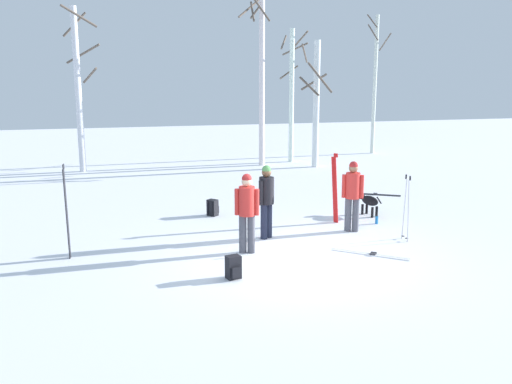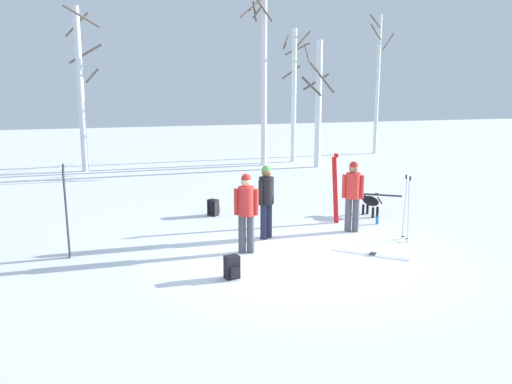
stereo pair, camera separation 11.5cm
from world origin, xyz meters
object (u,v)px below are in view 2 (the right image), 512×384
object	(u,v)px
ski_pair_planted_1	(335,188)
ski_poles_0	(407,206)
birch_tree_3	(318,103)
ski_pair_planted_0	(66,212)
birch_tree_4	(378,83)
person_0	(353,192)
water_bottle_0	(377,220)
person_2	(266,197)
dog	(369,201)
backpack_0	(232,267)
birch_tree_0	(81,86)
person_1	(246,208)
ski_pair_lying_1	(375,195)
birch_tree_2	(294,92)
backpack_1	(213,208)
birch_tree_1	(264,69)
ski_pair_lying_0	(371,254)

from	to	relation	value
ski_pair_planted_1	ski_poles_0	world-z (taller)	ski_pair_planted_1
birch_tree_3	ski_pair_planted_0	bearing A→B (deg)	-132.78
birch_tree_3	birch_tree_4	world-z (taller)	birch_tree_4
person_0	water_bottle_0	world-z (taller)	person_0
person_2	birch_tree_4	bearing A→B (deg)	54.98
ski_poles_0	dog	bearing A→B (deg)	85.04
backpack_0	birch_tree_0	size ratio (longest dim) A/B	0.07
dog	birch_tree_0	bearing A→B (deg)	130.17
person_0	ski_pair_planted_0	world-z (taller)	ski_pair_planted_0
person_1	ski_pair_lying_1	distance (m)	7.11
birch_tree_0	birch_tree_4	size ratio (longest dim) A/B	0.97
ski_pair_planted_0	water_bottle_0	world-z (taller)	ski_pair_planted_0
person_0	water_bottle_0	xyz separation A→B (m)	(0.91, 0.47, -0.88)
dog	birch_tree_2	size ratio (longest dim) A/B	0.16
birch_tree_4	ski_pair_lying_1	bearing A→B (deg)	-115.43
backpack_0	birch_tree_2	bearing A→B (deg)	67.73
ski_pair_planted_1	dog	bearing A→B (deg)	20.66
ski_pair_lying_1	birch_tree_0	distance (m)	11.71
birch_tree_2	ski_pair_lying_1	bearing A→B (deg)	-86.42
ski_pair_lying_1	ski_poles_0	xyz separation A→B (m)	(-1.52, -4.72, 0.80)
ski_pair_lying_1	backpack_1	distance (m)	5.56
dog	backpack_1	size ratio (longest dim) A/B	1.98
backpack_1	birch_tree_2	size ratio (longest dim) A/B	0.08
birch_tree_2	birch_tree_4	distance (m)	4.77
ski_pair_lying_1	birch_tree_2	size ratio (longest dim) A/B	0.27
dog	ski_pair_planted_1	size ratio (longest dim) A/B	0.49
person_0	ski_poles_0	distance (m)	1.35
dog	birch_tree_1	world-z (taller)	birch_tree_1
person_2	birch_tree_2	xyz separation A→B (m)	(4.12, 10.83, 1.99)
birch_tree_1	birch_tree_3	size ratio (longest dim) A/B	1.48
birch_tree_0	birch_tree_4	xyz separation A→B (m)	(13.09, 1.83, 0.03)
dog	water_bottle_0	size ratio (longest dim) A/B	3.91
person_0	ski_poles_0	xyz separation A→B (m)	(0.88, -1.01, -0.17)
person_1	ski_poles_0	distance (m)	3.73
person_0	birch_tree_2	world-z (taller)	birch_tree_2
ski_pair_lying_0	ski_pair_lying_1	distance (m)	6.14
birch_tree_3	birch_tree_0	bearing A→B (deg)	172.23
ski_pair_planted_0	birch_tree_0	distance (m)	11.15
dog	ski_pair_planted_1	bearing A→B (deg)	-159.34
ski_pair_lying_1	person_1	bearing A→B (deg)	-138.20
person_2	dog	world-z (taller)	person_2
ski_pair_planted_1	birch_tree_3	distance (m)	8.86
birch_tree_2	water_bottle_0	bearing A→B (deg)	-95.85
ski_pair_planted_1	backpack_0	world-z (taller)	ski_pair_planted_1
ski_pair_lying_0	birch_tree_3	world-z (taller)	birch_tree_3
person_0	ski_pair_lying_1	size ratio (longest dim) A/B	1.13
birch_tree_3	water_bottle_0	bearing A→B (deg)	-100.10
ski_pair_planted_1	ski_pair_lying_0	world-z (taller)	ski_pair_planted_1
person_1	birch_tree_3	xyz separation A→B (m)	(5.31, 10.20, 1.60)
ski_pair_planted_0	birch_tree_3	bearing A→B (deg)	47.22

